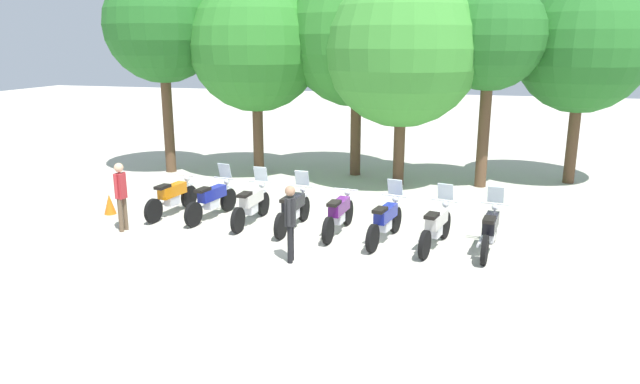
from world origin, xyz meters
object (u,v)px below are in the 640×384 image
object	(u,v)px
motorcycle_1	(212,199)
motorcycle_6	(436,226)
person_1	(121,191)
tree_4	(490,37)
motorcycle_5	(385,220)
tree_5	(583,48)
motorcycle_3	(293,209)
traffic_cone	(110,204)
motorcycle_2	(252,204)
tree_2	(357,35)
motorcycle_7	(490,230)
tree_3	(403,48)
motorcycle_0	(172,197)
tree_1	(256,45)
tree_0	(162,26)
person_0	(290,218)
motorcycle_4	(339,214)

from	to	relation	value
motorcycle_1	motorcycle_6	world-z (taller)	same
person_1	tree_4	xyz separation A→B (m)	(8.42, 7.08, 3.68)
motorcycle_5	tree_5	xyz separation A→B (m)	(4.88, 7.41, 3.82)
motorcycle_3	tree_5	size ratio (longest dim) A/B	0.34
traffic_cone	motorcycle_2	bearing A→B (deg)	3.82
person_1	tree_2	world-z (taller)	tree_2
tree_4	motorcycle_7	bearing A→B (deg)	-87.53
motorcycle_7	tree_3	xyz separation A→B (m)	(-2.86, 5.75, 3.81)
person_1	motorcycle_2	bearing A→B (deg)	-147.20
motorcycle_0	motorcycle_2	world-z (taller)	motorcycle_2
motorcycle_7	tree_1	world-z (taller)	tree_1
motorcycle_7	motorcycle_5	bearing A→B (deg)	94.72
tree_1	tree_0	bearing A→B (deg)	-170.68
motorcycle_5	tree_1	world-z (taller)	tree_1
motorcycle_1	traffic_cone	world-z (taller)	motorcycle_1
motorcycle_6	tree_5	bearing A→B (deg)	-14.18
person_0	traffic_cone	world-z (taller)	person_0
motorcycle_5	tree_0	world-z (taller)	tree_0
tree_0	motorcycle_0	bearing A→B (deg)	-59.98
motorcycle_2	tree_0	bearing A→B (deg)	48.31
tree_1	traffic_cone	world-z (taller)	tree_1
tree_2	motorcycle_6	bearing A→B (deg)	-63.82
motorcycle_6	motorcycle_7	xyz separation A→B (m)	(1.17, 0.03, 0.00)
tree_1	person_0	bearing A→B (deg)	-64.12
person_1	motorcycle_0	bearing A→B (deg)	-100.81
motorcycle_0	tree_0	distance (m)	7.18
tree_1	motorcycle_1	bearing A→B (deg)	-81.63
tree_4	traffic_cone	xyz separation A→B (m)	(-9.62, -5.92, -4.40)
motorcycle_0	tree_4	size ratio (longest dim) A/B	0.34
tree_5	motorcycle_7	bearing A→B (deg)	-108.70
motorcycle_3	person_1	distance (m)	4.22
tree_4	tree_2	bearing A→B (deg)	172.17
motorcycle_4	tree_2	world-z (taller)	tree_2
tree_1	tree_4	bearing A→B (deg)	1.31
motorcycle_0	motorcycle_4	bearing A→B (deg)	-86.88
motorcycle_0	motorcycle_3	bearing A→B (deg)	-87.56
motorcycle_1	person_0	distance (m)	3.88
motorcycle_0	motorcycle_5	bearing A→B (deg)	-88.57
person_1	tree_2	size ratio (longest dim) A/B	0.24
motorcycle_3	tree_1	bearing A→B (deg)	32.47
motorcycle_5	tree_4	bearing A→B (deg)	-8.29
motorcycle_7	tree_1	distance (m)	10.62
motorcycle_4	person_1	bearing A→B (deg)	107.55
motorcycle_5	motorcycle_7	distance (m)	2.35
tree_3	tree_5	bearing A→B (deg)	18.02
motorcycle_6	tree_2	bearing A→B (deg)	38.22
motorcycle_3	motorcycle_5	xyz separation A→B (m)	(2.35, -0.30, 0.00)
motorcycle_1	tree_1	bearing A→B (deg)	18.21
motorcycle_1	motorcycle_2	world-z (taller)	same
person_0	tree_0	size ratio (longest dim) A/B	0.24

